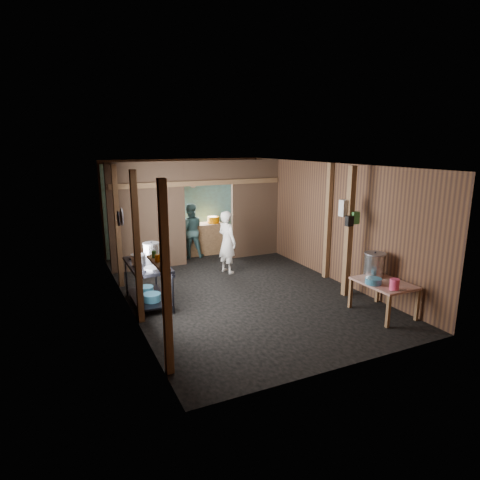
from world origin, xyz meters
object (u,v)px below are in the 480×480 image
gas_range (148,284)px  prep_table (383,298)px  stove_pot_large (151,251)px  cook (227,242)px  stock_pot (374,265)px  yellow_tub (213,220)px  pink_bucket (394,284)px

gas_range → prep_table: 4.33m
stove_pot_large → cook: 2.17m
stock_pot → cook: cook is taller
stove_pot_large → yellow_tub: size_ratio=1.01×
pink_bucket → cook: bearing=110.5°
stove_pot_large → pink_bucket: size_ratio=1.72×
stove_pot_large → pink_bucket: stove_pot_large is taller
pink_bucket → yellow_tub: yellow_tub is taller
prep_table → yellow_tub: size_ratio=3.14×
stove_pot_large → pink_bucket: 4.51m
prep_table → stock_pot: stock_pot is taller
yellow_tub → cook: 1.90m
pink_bucket → cook: 4.06m
stove_pot_large → stock_pot: size_ratio=0.71×
gas_range → stove_pot_large: stove_pot_large is taller
gas_range → pink_bucket: 4.43m
gas_range → pink_bucket: bearing=-36.0°
yellow_tub → cook: bearing=-101.9°
gas_range → cook: cook is taller
pink_bucket → cook: size_ratio=0.13×
gas_range → prep_table: size_ratio=1.36×
gas_range → stock_pot: bearing=-26.2°
pink_bucket → gas_range: bearing=144.0°
prep_table → pink_bucket: bearing=-110.0°
cook → stock_pot: bearing=-168.8°
stock_pot → pink_bucket: size_ratio=2.42×
prep_table → cook: 3.80m
pink_bucket → stove_pot_large: bearing=139.1°
prep_table → stove_pot_large: stove_pot_large is taller
stock_pot → cook: bearing=118.1°
stock_pot → cook: size_ratio=0.31×
prep_table → gas_range: bearing=149.0°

